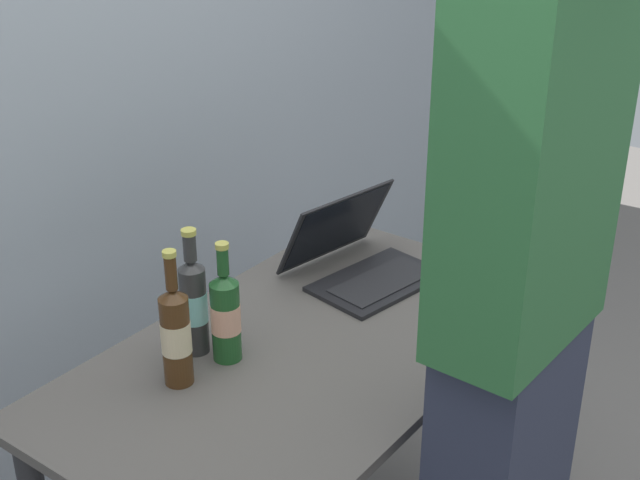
{
  "coord_description": "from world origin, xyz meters",
  "views": [
    {
      "loc": [
        -1.38,
        -1.06,
        1.84
      ],
      "look_at": [
        0.05,
        0.0,
        0.99
      ],
      "focal_mm": 49.01,
      "sensor_mm": 36.0,
      "label": 1
    }
  ],
  "objects_px": {
    "beer_bottle_amber": "(226,315)",
    "beer_bottle_brown": "(194,303)",
    "person_figure": "(516,322)",
    "laptop": "(360,258)",
    "beer_bottle_dark": "(176,334)"
  },
  "relations": [
    {
      "from": "beer_bottle_amber",
      "to": "beer_bottle_brown",
      "type": "height_order",
      "value": "beer_bottle_brown"
    },
    {
      "from": "person_figure",
      "to": "beer_bottle_brown",
      "type": "bearing_deg",
      "value": 99.24
    },
    {
      "from": "laptop",
      "to": "beer_bottle_brown",
      "type": "relative_size",
      "value": 1.27
    },
    {
      "from": "laptop",
      "to": "person_figure",
      "type": "height_order",
      "value": "person_figure"
    },
    {
      "from": "laptop",
      "to": "beer_bottle_dark",
      "type": "height_order",
      "value": "beer_bottle_dark"
    },
    {
      "from": "laptop",
      "to": "beer_bottle_amber",
      "type": "relative_size",
      "value": 1.35
    },
    {
      "from": "beer_bottle_brown",
      "to": "beer_bottle_dark",
      "type": "distance_m",
      "value": 0.13
    },
    {
      "from": "beer_bottle_dark",
      "to": "person_figure",
      "type": "bearing_deg",
      "value": -70.74
    },
    {
      "from": "beer_bottle_dark",
      "to": "laptop",
      "type": "bearing_deg",
      "value": -3.29
    },
    {
      "from": "beer_bottle_amber",
      "to": "beer_bottle_dark",
      "type": "relative_size",
      "value": 0.91
    },
    {
      "from": "beer_bottle_amber",
      "to": "beer_bottle_brown",
      "type": "xyz_separation_m",
      "value": [
        -0.02,
        0.08,
        0.01
      ]
    },
    {
      "from": "beer_bottle_amber",
      "to": "beer_bottle_dark",
      "type": "distance_m",
      "value": 0.14
    },
    {
      "from": "laptop",
      "to": "beer_bottle_amber",
      "type": "xyz_separation_m",
      "value": [
        -0.51,
        0.02,
        0.06
      ]
    },
    {
      "from": "beer_bottle_dark",
      "to": "person_figure",
      "type": "relative_size",
      "value": 0.17
    },
    {
      "from": "beer_bottle_brown",
      "to": "beer_bottle_dark",
      "type": "xyz_separation_m",
      "value": [
        -0.11,
        -0.06,
        -0.0
      ]
    }
  ]
}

